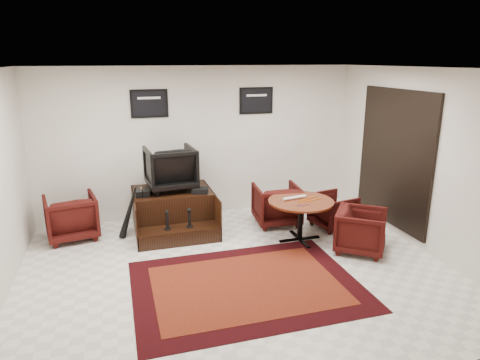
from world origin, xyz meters
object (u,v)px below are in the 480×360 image
object	(u,v)px
armchair_side	(71,215)
table_chair_back	(277,202)
table_chair_window	(333,209)
table_chair_corner	(361,229)
meeting_table	(301,205)
shine_podium	(173,212)
shine_chair	(170,166)

from	to	relation	value
armchair_side	table_chair_back	distance (m)	3.55
table_chair_window	table_chair_corner	distance (m)	1.03
table_chair_back	table_chair_window	xyz separation A→B (m)	(0.91, -0.45, -0.06)
armchair_side	table_chair_corner	xyz separation A→B (m)	(4.36, -1.84, -0.03)
meeting_table	shine_podium	bearing A→B (deg)	150.92
shine_podium	table_chair_window	bearing A→B (deg)	-14.46
meeting_table	table_chair_back	bearing A→B (deg)	96.93
armchair_side	table_chair_corner	bearing A→B (deg)	146.42
armchair_side	table_chair_window	size ratio (longest dim) A/B	1.21
shine_podium	armchair_side	size ratio (longest dim) A/B	1.71
meeting_table	armchair_side	bearing A→B (deg)	162.03
meeting_table	table_chair_back	world-z (taller)	table_chair_back
meeting_table	table_chair_window	xyz separation A→B (m)	(0.81, 0.37, -0.27)
armchair_side	table_chair_back	xyz separation A→B (m)	(3.53, -0.36, -0.01)
armchair_side	table_chair_window	bearing A→B (deg)	158.92
table_chair_back	table_chair_window	size ratio (longest dim) A/B	1.19
meeting_table	table_chair_corner	xyz separation A→B (m)	(0.73, -0.66, -0.24)
shine_chair	table_chair_window	xyz separation A→B (m)	(2.75, -0.85, -0.78)
shine_chair	table_chair_back	size ratio (longest dim) A/B	1.04
meeting_table	table_chair_corner	distance (m)	1.01
armchair_side	table_chair_corner	distance (m)	4.74
armchair_side	table_chair_window	world-z (taller)	armchair_side
meeting_table	table_chair_window	world-z (taller)	meeting_table
meeting_table	table_chair_back	xyz separation A→B (m)	(-0.10, 0.82, -0.21)
table_chair_window	table_chair_corner	xyz separation A→B (m)	(-0.08, -1.03, 0.04)
shine_chair	meeting_table	bearing A→B (deg)	142.87
shine_chair	table_chair_window	bearing A→B (deg)	157.86
shine_chair	table_chair_back	world-z (taller)	shine_chair
shine_podium	shine_chair	xyz separation A→B (m)	(-0.00, 0.14, 0.80)
table_chair_window	armchair_side	bearing A→B (deg)	68.49
table_chair_back	shine_chair	bearing A→B (deg)	-6.95
armchair_side	meeting_table	size ratio (longest dim) A/B	0.77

